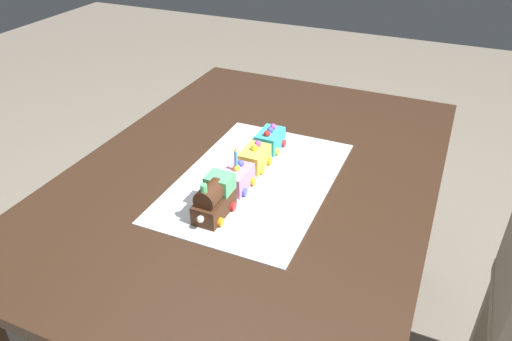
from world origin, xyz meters
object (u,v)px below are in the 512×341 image
(cake_locomotive, at_px, (214,198))
(cake_car_tanker_bubblegum, at_px, (237,178))
(cake_car_gondola_turquoise, at_px, (270,140))
(cake_car_flatbed_lemon, at_px, (255,158))
(birthday_candle, at_px, (236,157))
(dining_table, at_px, (255,199))

(cake_locomotive, relative_size, cake_car_tanker_bubblegum, 1.40)
(cake_locomotive, xyz_separation_m, cake_car_gondola_turquoise, (0.36, 0.00, -0.02))
(cake_car_tanker_bubblegum, bearing_deg, cake_locomotive, -180.00)
(cake_locomotive, bearing_deg, cake_car_tanker_bubblegum, 0.00)
(cake_car_tanker_bubblegum, distance_m, cake_car_flatbed_lemon, 0.12)
(cake_car_gondola_turquoise, bearing_deg, cake_car_tanker_bubblegum, 180.00)
(birthday_candle, bearing_deg, cake_car_tanker_bubblegum, 0.00)
(cake_locomotive, height_order, birthday_candle, birthday_candle)
(cake_car_tanker_bubblegum, distance_m, cake_car_gondola_turquoise, 0.24)
(dining_table, bearing_deg, birthday_candle, 177.20)
(dining_table, height_order, cake_car_gondola_turquoise, cake_car_gondola_turquoise)
(dining_table, bearing_deg, cake_car_gondola_turquoise, 2.59)
(dining_table, xyz_separation_m, birthday_candle, (-0.11, 0.01, 0.21))
(cake_car_flatbed_lemon, bearing_deg, cake_locomotive, -180.00)
(cake_car_gondola_turquoise, bearing_deg, cake_locomotive, -180.00)
(dining_table, bearing_deg, cake_car_tanker_bubblegum, 177.14)
(dining_table, distance_m, cake_car_flatbed_lemon, 0.14)
(dining_table, distance_m, cake_car_gondola_turquoise, 0.19)
(cake_locomotive, xyz_separation_m, cake_car_tanker_bubblegum, (0.13, 0.00, -0.02))
(cake_locomotive, relative_size, cake_car_gondola_turquoise, 1.40)
(cake_car_flatbed_lemon, bearing_deg, cake_car_tanker_bubblegum, 180.00)
(cake_car_flatbed_lemon, height_order, birthday_candle, birthday_candle)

